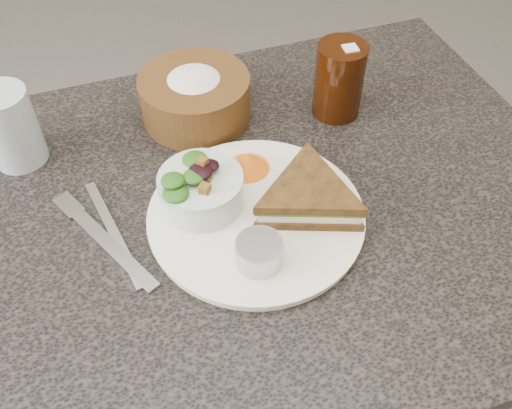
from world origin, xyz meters
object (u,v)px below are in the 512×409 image
object	(u,v)px
dinner_plate	(256,217)
cola_glass	(339,77)
bread_basket	(195,91)
dressing_ramekin	(259,253)
salad_bowl	(201,185)
water_glass	(10,127)
dining_table	(235,344)
sandwich	(308,196)

from	to	relation	value
dinner_plate	cola_glass	bearing A→B (deg)	41.69
dinner_plate	bread_basket	size ratio (longest dim) A/B	1.67
dressing_ramekin	dinner_plate	bearing A→B (deg)	73.52
cola_glass	salad_bowl	bearing A→B (deg)	-152.96
water_glass	cola_glass	bearing A→B (deg)	-6.38
dressing_ramekin	dining_table	bearing A→B (deg)	94.89
dining_table	bread_basket	size ratio (longest dim) A/B	5.91
dinner_plate	water_glass	world-z (taller)	water_glass
water_glass	bread_basket	bearing A→B (deg)	1.61
dinner_plate	water_glass	bearing A→B (deg)	141.36
dining_table	bread_basket	xyz separation A→B (m)	(0.01, 0.21, 0.42)
dinner_plate	sandwich	size ratio (longest dim) A/B	1.73
dinner_plate	sandwich	world-z (taller)	sandwich
dining_table	sandwich	xyz separation A→B (m)	(0.10, -0.04, 0.41)
dressing_ramekin	sandwich	bearing A→B (deg)	34.50
sandwich	dinner_plate	bearing A→B (deg)	-169.87
sandwich	water_glass	world-z (taller)	water_glass
dinner_plate	sandwich	distance (m)	0.07
salad_bowl	cola_glass	distance (m)	0.29
salad_bowl	bread_basket	distance (m)	0.20
salad_bowl	water_glass	xyz separation A→B (m)	(-0.22, 0.18, 0.01)
dressing_ramekin	cola_glass	world-z (taller)	cola_glass
bread_basket	water_glass	xyz separation A→B (m)	(-0.27, -0.01, 0.01)
sandwich	dressing_ramekin	bearing A→B (deg)	-124.70
salad_bowl	water_glass	world-z (taller)	water_glass
dining_table	cola_glass	world-z (taller)	cola_glass
bread_basket	cola_glass	bearing A→B (deg)	-16.11
salad_bowl	bread_basket	size ratio (longest dim) A/B	0.66
dining_table	dressing_ramekin	xyz separation A→B (m)	(0.01, -0.10, 0.40)
salad_bowl	dressing_ramekin	world-z (taller)	salad_bowl
dining_table	dressing_ramekin	bearing A→B (deg)	-85.11
cola_glass	water_glass	distance (m)	0.48
dressing_ramekin	bread_basket	xyz separation A→B (m)	(0.01, 0.31, 0.02)
bread_basket	cola_glass	distance (m)	0.22
salad_bowl	dinner_plate	bearing A→B (deg)	-35.31
dinner_plate	sandwich	bearing A→B (deg)	-10.67
dinner_plate	water_glass	size ratio (longest dim) A/B	2.45
dinner_plate	salad_bowl	size ratio (longest dim) A/B	2.53
bread_basket	salad_bowl	bearing A→B (deg)	-103.03
dinner_plate	salad_bowl	xyz separation A→B (m)	(-0.06, 0.04, 0.04)
sandwich	bread_basket	world-z (taller)	bread_basket
sandwich	dressing_ramekin	xyz separation A→B (m)	(-0.09, -0.06, -0.00)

